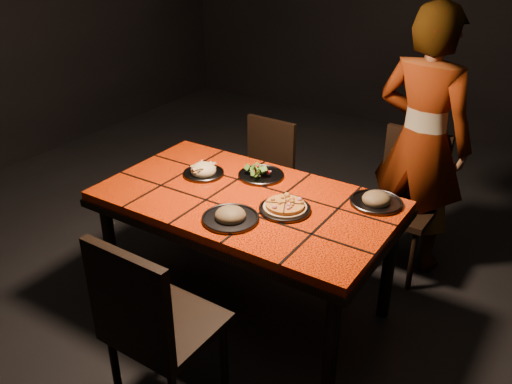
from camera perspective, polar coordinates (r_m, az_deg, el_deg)
The scene contains 11 objects.
room_shell at distance 2.68m, azimuth -1.20°, elevation 13.81°, with size 6.04×7.04×3.08m.
dining_table at distance 2.99m, azimuth -1.04°, elevation -1.83°, with size 1.62×0.92×0.75m.
chair_near at distance 2.44m, azimuth -10.95°, elevation -13.28°, with size 0.45×0.45×0.98m.
chair_far_left at distance 3.86m, azimuth 0.82°, elevation 2.18°, with size 0.39×0.39×0.85m.
chair_far_right at distance 3.60m, azimuth 15.56°, elevation -0.07°, with size 0.42×0.42×0.92m.
diner at distance 3.53m, azimuth 17.05°, elevation 5.05°, with size 0.63×0.41×1.71m, color brown.
plate_pizza at distance 2.81m, azimuth 3.06°, elevation -1.66°, with size 0.30×0.30×0.04m.
plate_pasta at distance 3.20m, azimuth -5.55°, elevation 2.17°, with size 0.24×0.24×0.08m.
plate_salad at distance 3.16m, azimuth 0.54°, elevation 2.04°, with size 0.27×0.27×0.07m.
plate_mushroom_a at distance 2.72m, azimuth -2.72°, elevation -2.51°, with size 0.29×0.29×0.10m.
plate_mushroom_b at distance 2.94m, azimuth 12.55°, elevation -0.79°, with size 0.28×0.28×0.09m.
Camera 1 is at (1.46, -2.16, 2.13)m, focal length 38.00 mm.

